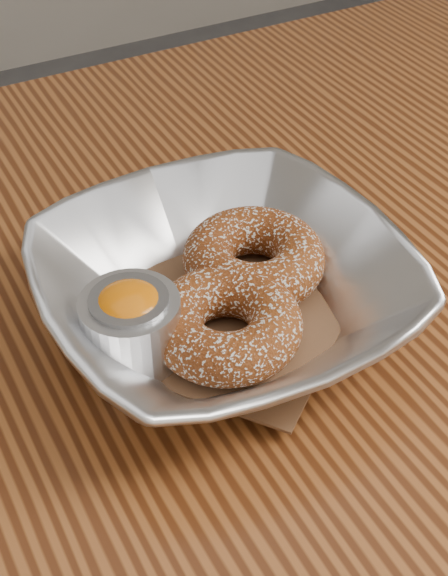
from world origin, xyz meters
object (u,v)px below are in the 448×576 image
donut_back (254,258)px  donut_front (226,324)px  serving_bowl (224,291)px  ramekin (131,324)px  table (321,403)px

donut_back → donut_front: 0.06m
serving_bowl → ramekin: (-0.06, -0.01, 0.01)m
serving_bowl → donut_front: serving_bowl is taller
serving_bowl → ramekin: bearing=-175.0°
donut_back → donut_front: same height
donut_back → ramekin: bearing=-164.9°
table → serving_bowl: serving_bowl is taller
table → ramekin: ramekin is taller
table → donut_front: donut_front is taller
serving_bowl → donut_front: bearing=-115.5°
serving_bowl → donut_front: 0.03m
serving_bowl → donut_front: size_ratio=2.47×
table → donut_back: 0.14m
donut_back → donut_front: bearing=-134.5°
donut_front → ramekin: 0.06m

